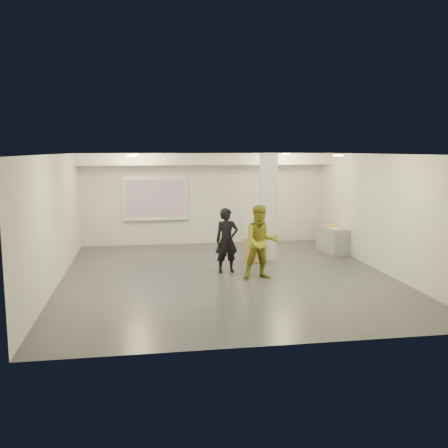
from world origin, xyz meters
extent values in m
cube|color=#36383E|center=(0.00, 0.00, 0.00)|extent=(8.00, 9.00, 0.01)
cube|color=silver|center=(0.00, 0.00, 3.00)|extent=(8.00, 9.00, 0.01)
cube|color=silver|center=(0.00, 4.50, 1.50)|extent=(8.00, 0.01, 3.00)
cube|color=silver|center=(0.00, -4.50, 1.50)|extent=(8.00, 0.01, 3.00)
cube|color=silver|center=(-4.00, 0.00, 1.50)|extent=(0.01, 9.00, 3.00)
cube|color=silver|center=(4.00, 0.00, 1.50)|extent=(0.01, 9.00, 3.00)
cube|color=silver|center=(0.00, 3.95, 2.82)|extent=(8.00, 1.10, 0.36)
cylinder|color=#F2DE92|center=(-2.20, 2.50, 2.98)|extent=(0.22, 0.22, 0.02)
cylinder|color=#F2DE92|center=(2.20, 2.50, 2.98)|extent=(0.22, 0.22, 0.02)
cylinder|color=#F2DE92|center=(-2.20, -1.50, 2.98)|extent=(0.22, 0.22, 0.02)
cylinder|color=#F2DE92|center=(2.20, -1.50, 2.98)|extent=(0.22, 0.22, 0.02)
cylinder|color=silver|center=(1.50, 1.80, 1.50)|extent=(0.52, 0.52, 3.00)
cube|color=white|center=(-1.60, 4.46, 1.55)|extent=(2.10, 0.06, 1.40)
cube|color=blue|center=(-1.60, 4.42, 1.55)|extent=(1.90, 0.01, 1.20)
cube|color=white|center=(-1.60, 4.40, 0.85)|extent=(2.10, 0.08, 0.04)
cube|color=gray|center=(3.72, 2.42, 0.39)|extent=(0.65, 1.37, 0.78)
cube|color=silver|center=(3.68, 2.10, 0.79)|extent=(0.33, 0.37, 0.02)
cube|color=gold|center=(3.72, 2.56, 0.79)|extent=(0.28, 0.36, 0.03)
cube|color=#9F734A|center=(1.01, 1.36, 0.34)|extent=(0.64, 0.27, 0.68)
cube|color=#9F734A|center=(1.10, 1.53, 0.28)|extent=(0.56, 0.36, 0.56)
imported|color=black|center=(0.07, 0.41, 0.82)|extent=(0.64, 0.46, 1.65)
imported|color=olive|center=(0.78, -0.37, 0.90)|extent=(0.88, 0.69, 1.80)
camera|label=1|loc=(-2.00, -11.86, 3.10)|focal=40.00mm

